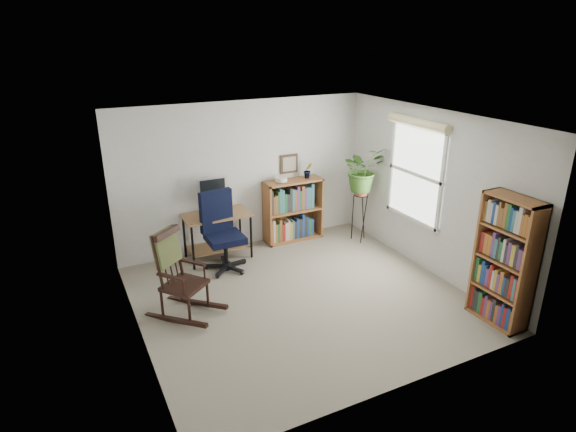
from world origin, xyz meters
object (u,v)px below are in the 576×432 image
tall_bookshelf (505,261)px  office_chair (225,232)px  rocking_chair (183,274)px  low_bookshelf (293,210)px  desk (218,236)px

tall_bookshelf → office_chair: bearing=132.2°
office_chair → rocking_chair: (-0.88, -0.95, -0.03)m
office_chair → low_bookshelf: bearing=12.2°
low_bookshelf → desk: bearing=-175.1°
tall_bookshelf → desk: bearing=127.7°
desk → low_bookshelf: size_ratio=0.96×
desk → rocking_chair: bearing=-122.9°
rocking_chair → low_bookshelf: bearing=-5.1°
tall_bookshelf → rocking_chair: bearing=151.5°
office_chair → tall_bookshelf: 3.79m
desk → office_chair: office_chair is taller
desk → tall_bookshelf: bearing=-52.3°
low_bookshelf → tall_bookshelf: tall_bookshelf is taller
office_chair → low_bookshelf: (1.43, 0.57, -0.07)m
rocking_chair → office_chair: bearing=8.8°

